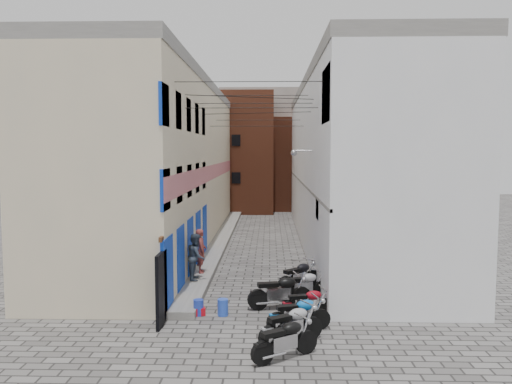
# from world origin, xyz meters

# --- Properties ---
(ground) EXTENTS (90.00, 90.00, 0.00)m
(ground) POSITION_xyz_m (0.00, 0.00, 0.00)
(ground) COLOR #555250
(ground) RESTS_ON ground
(plinth) EXTENTS (0.90, 26.00, 0.25)m
(plinth) POSITION_xyz_m (-2.05, 13.00, 0.12)
(plinth) COLOR slate
(plinth) RESTS_ON ground
(building_left) EXTENTS (5.10, 27.00, 9.00)m
(building_left) POSITION_xyz_m (-4.98, 12.95, 4.50)
(building_left) COLOR beige
(building_left) RESTS_ON ground
(building_right) EXTENTS (5.94, 26.00, 9.00)m
(building_right) POSITION_xyz_m (5.00, 13.00, 4.51)
(building_right) COLOR white
(building_right) RESTS_ON ground
(building_far_brick_left) EXTENTS (6.00, 6.00, 10.00)m
(building_far_brick_left) POSITION_xyz_m (-2.00, 28.00, 5.00)
(building_far_brick_left) COLOR brown
(building_far_brick_left) RESTS_ON ground
(building_far_brick_right) EXTENTS (5.00, 6.00, 8.00)m
(building_far_brick_right) POSITION_xyz_m (3.00, 30.00, 4.00)
(building_far_brick_right) COLOR brown
(building_far_brick_right) RESTS_ON ground
(building_far_concrete) EXTENTS (8.00, 5.00, 11.00)m
(building_far_concrete) POSITION_xyz_m (0.00, 34.00, 5.50)
(building_far_concrete) COLOR slate
(building_far_concrete) RESTS_ON ground
(far_shopfront) EXTENTS (2.00, 0.30, 2.40)m
(far_shopfront) POSITION_xyz_m (0.00, 25.20, 1.20)
(far_shopfront) COLOR black
(far_shopfront) RESTS_ON ground
(overhead_wires) EXTENTS (5.80, 13.02, 1.32)m
(overhead_wires) POSITION_xyz_m (0.00, 7.64, 7.12)
(overhead_wires) COLOR black
(overhead_wires) RESTS_ON ground
(motorcycle_a) EXTENTS (1.96, 1.57, 1.12)m
(motorcycle_a) POSITION_xyz_m (1.09, -2.77, 0.56)
(motorcycle_a) COLOR black
(motorcycle_a) RESTS_ON ground
(motorcycle_b) EXTENTS (2.04, 1.59, 1.16)m
(motorcycle_b) POSITION_xyz_m (1.29, -1.77, 0.58)
(motorcycle_b) COLOR #98989D
(motorcycle_b) RESTS_ON ground
(motorcycle_c) EXTENTS (2.02, 1.11, 1.11)m
(motorcycle_c) POSITION_xyz_m (1.55, -0.81, 0.56)
(motorcycle_c) COLOR blue
(motorcycle_c) RESTS_ON ground
(motorcycle_d) EXTENTS (1.86, 0.94, 1.03)m
(motorcycle_d) POSITION_xyz_m (1.90, 0.40, 0.51)
(motorcycle_d) COLOR maroon
(motorcycle_d) RESTS_ON ground
(motorcycle_e) EXTENTS (2.28, 1.19, 1.26)m
(motorcycle_e) POSITION_xyz_m (1.04, 1.24, 0.63)
(motorcycle_e) COLOR black
(motorcycle_e) RESTS_ON ground
(motorcycle_f) EXTENTS (2.01, 1.24, 1.11)m
(motorcycle_f) POSITION_xyz_m (1.90, 2.27, 0.56)
(motorcycle_f) COLOR #AAAAAF
(motorcycle_f) RESTS_ON ground
(motorcycle_g) EXTENTS (1.97, 1.89, 1.20)m
(motorcycle_g) POSITION_xyz_m (1.80, 3.43, 0.60)
(motorcycle_g) COLOR black
(motorcycle_g) RESTS_ON ground
(person_a) EXTENTS (0.53, 0.71, 1.78)m
(person_a) POSITION_xyz_m (-2.09, 5.03, 1.14)
(person_a) COLOR brown
(person_a) RESTS_ON plinth
(person_b) EXTENTS (0.72, 0.90, 1.78)m
(person_b) POSITION_xyz_m (-2.12, 3.95, 1.14)
(person_b) COLOR #374353
(person_b) RESTS_ON plinth
(water_jug_near) EXTENTS (0.43, 0.43, 0.53)m
(water_jug_near) POSITION_xyz_m (-0.78, 0.50, 0.26)
(water_jug_near) COLOR blue
(water_jug_near) RESTS_ON ground
(water_jug_far) EXTENTS (0.35, 0.35, 0.51)m
(water_jug_far) POSITION_xyz_m (-1.55, 0.50, 0.25)
(water_jug_far) COLOR blue
(water_jug_far) RESTS_ON ground
(red_crate) EXTENTS (0.47, 0.41, 0.25)m
(red_crate) POSITION_xyz_m (-1.55, 0.50, 0.12)
(red_crate) COLOR red
(red_crate) RESTS_ON ground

